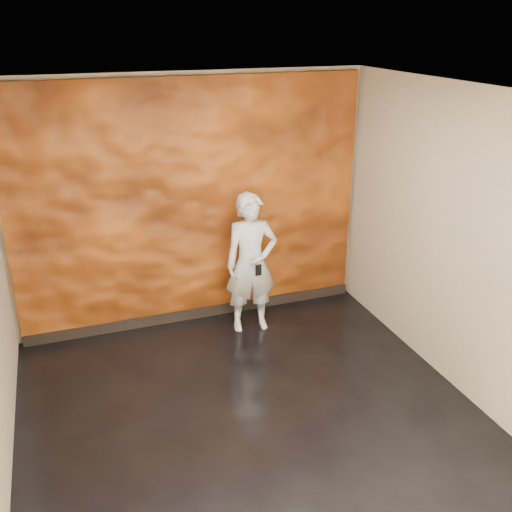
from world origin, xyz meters
name	(u,v)px	position (x,y,z in m)	size (l,w,h in m)	color
room	(251,273)	(0.00, 0.00, 1.40)	(4.02, 4.02, 2.81)	black
feature_wall	(192,206)	(0.00, 1.96, 1.38)	(3.90, 0.06, 2.75)	#CB5D18
baseboard	(198,313)	(0.00, 1.92, 0.06)	(3.90, 0.04, 0.12)	black
man	(251,263)	(0.52, 1.50, 0.80)	(0.58, 0.38, 1.59)	#A9AFB8
phone	(258,270)	(0.52, 1.26, 0.81)	(0.07, 0.01, 0.13)	black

